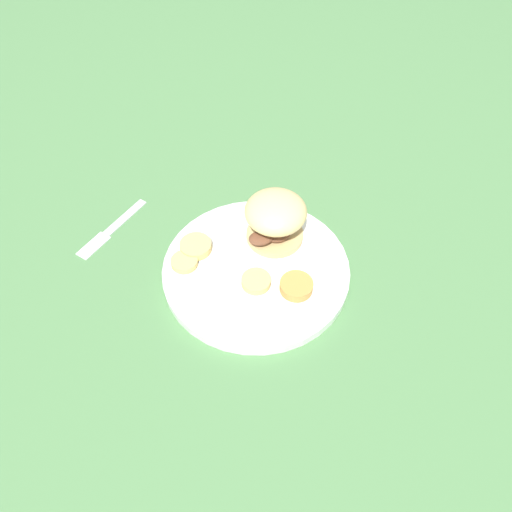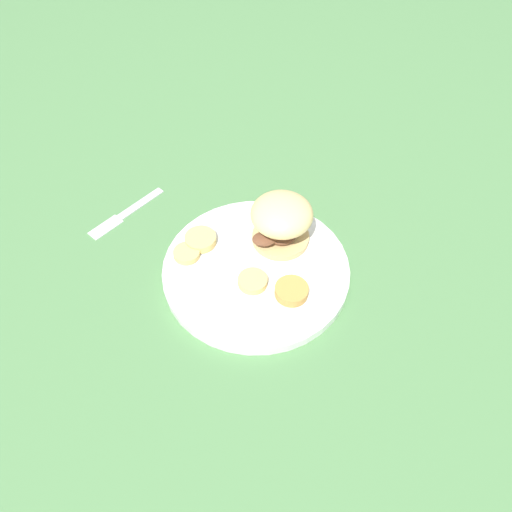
# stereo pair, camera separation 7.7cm
# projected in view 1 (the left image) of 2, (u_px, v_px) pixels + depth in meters

# --- Properties ---
(ground_plane) EXTENTS (4.00, 4.00, 0.00)m
(ground_plane) POSITION_uv_depth(u_px,v_px,m) (256.00, 273.00, 0.81)
(ground_plane) COLOR #4C7A47
(dinner_plate) EXTENTS (0.30, 0.30, 0.02)m
(dinner_plate) POSITION_uv_depth(u_px,v_px,m) (256.00, 269.00, 0.80)
(dinner_plate) COLOR white
(dinner_plate) RESTS_ON ground_plane
(sandwich) EXTENTS (0.10, 0.10, 0.08)m
(sandwich) POSITION_uv_depth(u_px,v_px,m) (275.00, 218.00, 0.79)
(sandwich) COLOR tan
(sandwich) RESTS_ON dinner_plate
(potato_round_0) EXTENTS (0.05, 0.05, 0.01)m
(potato_round_0) POSITION_uv_depth(u_px,v_px,m) (196.00, 246.00, 0.81)
(potato_round_0) COLOR #DBB766
(potato_round_0) RESTS_ON dinner_plate
(potato_round_1) EXTENTS (0.04, 0.04, 0.01)m
(potato_round_1) POSITION_uv_depth(u_px,v_px,m) (184.00, 262.00, 0.79)
(potato_round_1) COLOR #DBB766
(potato_round_1) RESTS_ON dinner_plate
(potato_round_2) EXTENTS (0.05, 0.05, 0.01)m
(potato_round_2) POSITION_uv_depth(u_px,v_px,m) (256.00, 281.00, 0.77)
(potato_round_2) COLOR #DBB766
(potato_round_2) RESTS_ON dinner_plate
(potato_round_3) EXTENTS (0.05, 0.05, 0.02)m
(potato_round_3) POSITION_uv_depth(u_px,v_px,m) (296.00, 286.00, 0.76)
(potato_round_3) COLOR #BC8942
(potato_round_3) RESTS_ON dinner_plate
(fork) EXTENTS (0.12, 0.13, 0.00)m
(fork) POSITION_uv_depth(u_px,v_px,m) (112.00, 229.00, 0.87)
(fork) COLOR silver
(fork) RESTS_ON ground_plane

